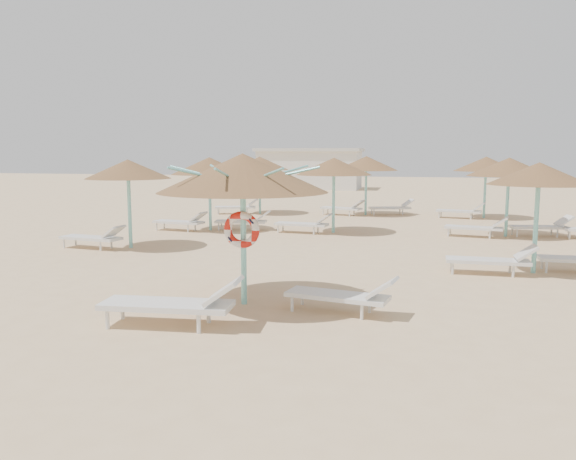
# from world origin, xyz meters

# --- Properties ---
(ground) EXTENTS (120.00, 120.00, 0.00)m
(ground) POSITION_xyz_m (0.00, 0.00, 0.00)
(ground) COLOR #DAB485
(ground) RESTS_ON ground
(main_palapa) EXTENTS (3.18, 3.18, 2.85)m
(main_palapa) POSITION_xyz_m (-0.41, 0.01, 2.48)
(main_palapa) COLOR #7AD5CF
(main_palapa) RESTS_ON ground
(lounger_main_a) EXTENTS (2.38, 0.91, 0.85)m
(lounger_main_a) POSITION_xyz_m (-1.07, -1.60, 0.40)
(lounger_main_a) COLOR silver
(lounger_main_a) RESTS_ON ground
(lounger_main_b) EXTENTS (2.06, 0.94, 0.72)m
(lounger_main_b) POSITION_xyz_m (1.53, -0.19, 0.34)
(lounger_main_b) COLOR silver
(lounger_main_b) RESTS_ON ground
(palapa_field) EXTENTS (20.42, 14.61, 2.73)m
(palapa_field) POSITION_xyz_m (2.22, 10.84, 2.31)
(palapa_field) COLOR #7AD5CF
(palapa_field) RESTS_ON ground
(service_hut) EXTENTS (8.40, 4.40, 3.25)m
(service_hut) POSITION_xyz_m (-6.00, 35.00, 1.64)
(service_hut) COLOR silver
(service_hut) RESTS_ON ground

